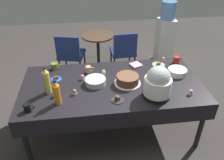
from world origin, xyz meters
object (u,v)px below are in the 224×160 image
slow_cooker (158,83)px  soda_bottle_ginger_ale (47,81)px  coffee_mug_red (176,60)px  glass_salad_bowl (95,81)px  coffee_mug_black (27,108)px  cupcake_mint (191,92)px  maroon_chair_left (70,53)px  maroon_chair_right (124,50)px  soda_bottle_orange_juice (57,93)px  coffee_mug_tan (89,69)px  dessert_plate_cobalt (56,79)px  water_cooler (165,34)px  cupcake_berry (163,59)px  dessert_plate_charcoal (118,99)px  ceramic_snack_bowl (177,72)px  cupcake_rose (104,72)px  cupcake_vanilla (75,92)px  cupcake_lemon (82,77)px  coffee_mug_olive (55,66)px  frosted_layer_cake (127,80)px  cupcake_cocoa (55,94)px  potluck_table (112,87)px  dessert_plate_sage (159,64)px

slow_cooker → soda_bottle_ginger_ale: 1.24m
coffee_mug_red → glass_salad_bowl: bearing=-162.1°
coffee_mug_black → cupcake_mint: bearing=1.6°
maroon_chair_left → maroon_chair_right: (0.97, -0.00, 0.00)m
soda_bottle_orange_juice → maroon_chair_left: (0.06, 1.74, -0.40)m
soda_bottle_orange_juice → coffee_mug_tan: (0.36, 0.60, -0.09)m
dessert_plate_cobalt → water_cooler: water_cooler is taller
soda_bottle_orange_juice → coffee_mug_red: (1.60, 0.70, -0.09)m
slow_cooker → cupcake_berry: slow_cooker is taller
dessert_plate_charcoal → dessert_plate_cobalt: bearing=143.8°
soda_bottle_orange_juice → water_cooler: (1.94, 2.13, -0.30)m
soda_bottle_ginger_ale → maroon_chair_right: soda_bottle_ginger_ale is taller
ceramic_snack_bowl → soda_bottle_orange_juice: bearing=-164.8°
slow_cooker → cupcake_rose: slow_cooker is taller
cupcake_rose → soda_bottle_orange_juice: 0.76m
soda_bottle_orange_juice → glass_salad_bowl: bearing=37.1°
dessert_plate_charcoal → soda_bottle_orange_juice: (-0.65, 0.04, 0.12)m
cupcake_vanilla → maroon_chair_left: (-0.11, 1.60, -0.29)m
cupcake_mint → maroon_chair_right: bearing=104.4°
cupcake_lemon → maroon_chair_right: bearing=59.6°
ceramic_snack_bowl → dessert_plate_charcoal: bearing=-152.4°
slow_cooker → cupcake_lemon: (-0.82, 0.46, -0.14)m
cupcake_rose → coffee_mug_black: 1.05m
glass_salad_bowl → ceramic_snack_bowl: (1.07, 0.09, 0.00)m
coffee_mug_olive → coffee_mug_tan: 0.48m
coffee_mug_olive → ceramic_snack_bowl: bearing=-12.3°
soda_bottle_orange_juice → cupcake_berry: bearing=28.4°
frosted_layer_cake → slow_cooker: (0.28, -0.29, 0.12)m
maroon_chair_left → dessert_plate_cobalt: bearing=-95.5°
slow_cooker → dessert_plate_cobalt: 1.27m
cupcake_berry → water_cooler: bearing=69.4°
cupcake_cocoa → cupcake_berry: bearing=23.8°
cupcake_rose → soda_bottle_ginger_ale: (-0.67, -0.31, 0.13)m
potluck_table → coffee_mug_black: bearing=-157.2°
dessert_plate_charcoal → cupcake_mint: bearing=-0.0°
ceramic_snack_bowl → soda_bottle_ginger_ale: size_ratio=0.72×
potluck_table → dessert_plate_cobalt: bearing=165.7°
cupcake_vanilla → coffee_mug_tan: 0.50m
dessert_plate_cobalt → water_cooler: size_ratio=0.12×
dessert_plate_charcoal → cupcake_cocoa: size_ratio=2.15×
potluck_table → coffee_mug_black: (-0.93, -0.39, 0.11)m
cupcake_mint → coffee_mug_tan: size_ratio=0.58×
maroon_chair_left → ceramic_snack_bowl: bearing=-42.8°
frosted_layer_cake → cupcake_rose: 0.37m
cupcake_vanilla → cupcake_mint: same height
dessert_plate_sage → soda_bottle_ginger_ale: 1.53m
cupcake_rose → cupcake_lemon: bearing=-163.9°
slow_cooker → water_cooler: bearing=68.3°
ceramic_snack_bowl → cupcake_rose: 0.96m
potluck_table → glass_salad_bowl: bearing=174.6°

